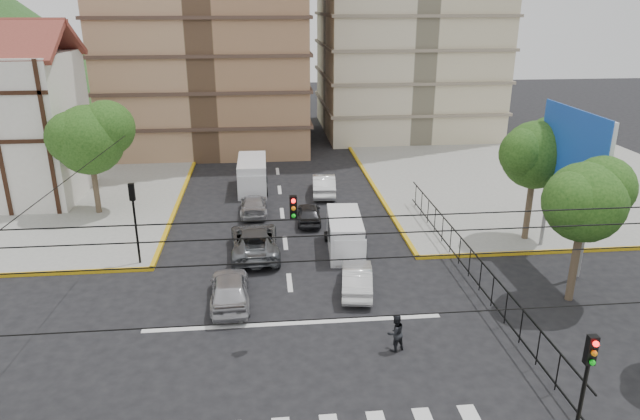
{
  "coord_description": "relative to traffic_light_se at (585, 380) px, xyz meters",
  "views": [
    {
      "loc": [
        -1.02,
        -20.47,
        13.16
      ],
      "look_at": [
        1.47,
        4.47,
        4.0
      ],
      "focal_mm": 32.0,
      "sensor_mm": 36.0,
      "label": 1
    }
  ],
  "objects": [
    {
      "name": "car_silver_rear_left",
      "position": [
        -9.64,
        22.89,
        -2.5
      ],
      "size": [
        1.73,
        4.25,
        1.23
      ],
      "primitive_type": "imported",
      "rotation": [
        0.0,
        0.0,
        3.14
      ],
      "color": "#ADACB1",
      "rests_on": "ground"
    },
    {
      "name": "tree_tudor",
      "position": [
        -19.7,
        23.81,
        2.11
      ],
      "size": [
        5.39,
        4.4,
        7.43
      ],
      "color": "#473828",
      "rests_on": "ground"
    },
    {
      "name": "car_silver_front_left",
      "position": [
        -10.63,
        10.98,
        -2.35
      ],
      "size": [
        2.01,
        4.54,
        1.52
      ],
      "primitive_type": "imported",
      "rotation": [
        0.0,
        0.0,
        3.19
      ],
      "color": "#AFAFB4",
      "rests_on": "ground"
    },
    {
      "name": "sidewalk_ne",
      "position": [
        12.2,
        27.8,
        -3.04
      ],
      "size": [
        26.0,
        26.0,
        0.15
      ],
      "primitive_type": "cube",
      "color": "gray",
      "rests_on": "ground"
    },
    {
      "name": "pedestrian_crosswalk",
      "position": [
        -3.88,
        6.53,
        -2.31
      ],
      "size": [
        0.95,
        0.87,
        1.6
      ],
      "primitive_type": "imported",
      "rotation": [
        0.0,
        0.0,
        3.55
      ],
      "color": "black",
      "rests_on": "ground"
    },
    {
      "name": "ground",
      "position": [
        -7.8,
        7.8,
        -3.11
      ],
      "size": [
        160.0,
        160.0,
        0.0
      ],
      "primitive_type": "plane",
      "color": "black",
      "rests_on": "ground"
    },
    {
      "name": "traffic_light_hanging",
      "position": [
        -7.8,
        5.76,
        2.79
      ],
      "size": [
        18.0,
        9.12,
        0.92
      ],
      "color": "black",
      "rests_on": "ground"
    },
    {
      "name": "van_right_lane",
      "position": [
        -4.53,
        16.12,
        -2.12
      ],
      "size": [
        2.07,
        4.65,
        2.05
      ],
      "rotation": [
        0.0,
        0.0,
        -0.06
      ],
      "color": "silver",
      "rests_on": "ground"
    },
    {
      "name": "car_white_front_right",
      "position": [
        -4.6,
        11.63,
        -2.45
      ],
      "size": [
        1.99,
        4.2,
        1.33
      ],
      "primitive_type": "imported",
      "rotation": [
        0.0,
        0.0,
        2.99
      ],
      "color": "silver",
      "rests_on": "ground"
    },
    {
      "name": "tree_park_c",
      "position": [
        6.29,
        16.81,
        2.22
      ],
      "size": [
        4.65,
        3.8,
        7.25
      ],
      "color": "#473828",
      "rests_on": "ground"
    },
    {
      "name": "tree_park_a",
      "position": [
        5.28,
        9.81,
        1.9
      ],
      "size": [
        4.41,
        3.6,
        6.83
      ],
      "color": "#473828",
      "rests_on": "ground"
    },
    {
      "name": "stop_line",
      "position": [
        -7.8,
        9.0,
        -3.11
      ],
      "size": [
        13.0,
        0.4,
        0.01
      ],
      "primitive_type": "cube",
      "color": "silver",
      "rests_on": "ground"
    },
    {
      "name": "car_grey_mid_left",
      "position": [
        -9.53,
        16.49,
        -2.34
      ],
      "size": [
        2.77,
        5.65,
        1.54
      ],
      "primitive_type": "imported",
      "rotation": [
        0.0,
        0.0,
        3.18
      ],
      "color": "#5A5E62",
      "rests_on": "ground"
    },
    {
      "name": "car_darkgrey_mid_right",
      "position": [
        -6.15,
        20.94,
        -2.49
      ],
      "size": [
        1.64,
        3.7,
        1.24
      ],
      "primitive_type": "imported",
      "rotation": [
        0.0,
        0.0,
        3.09
      ],
      "color": "#29292B",
      "rests_on": "ground"
    },
    {
      "name": "traffic_light_se",
      "position": [
        0.0,
        0.0,
        0.0
      ],
      "size": [
        0.28,
        0.22,
        4.4
      ],
      "color": "black",
      "rests_on": "ground"
    },
    {
      "name": "park_fence",
      "position": [
        1.2,
        12.3,
        -3.11
      ],
      "size": [
        0.1,
        22.5,
        1.66
      ],
      "primitive_type": null,
      "color": "black",
      "rests_on": "ground"
    },
    {
      "name": "van_left_lane",
      "position": [
        -9.77,
        27.77,
        -1.98
      ],
      "size": [
        2.18,
        5.18,
        2.33
      ],
      "rotation": [
        0.0,
        0.0,
        -0.0
      ],
      "color": "silver",
      "rests_on": "ground"
    },
    {
      "name": "traffic_light_nw",
      "position": [
        -15.6,
        15.6,
        0.0
      ],
      "size": [
        0.28,
        0.22,
        4.4
      ],
      "color": "black",
      "rests_on": "ground"
    },
    {
      "name": "car_white_rear_right",
      "position": [
        -4.63,
        26.48,
        -2.36
      ],
      "size": [
        1.93,
        4.67,
        1.5
      ],
      "primitive_type": "imported",
      "rotation": [
        0.0,
        0.0,
        3.07
      ],
      "color": "white",
      "rests_on": "ground"
    },
    {
      "name": "billboard",
      "position": [
        6.65,
        13.8,
        2.89
      ],
      "size": [
        0.36,
        6.2,
        8.1
      ],
      "color": "slate",
      "rests_on": "ground"
    }
  ]
}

